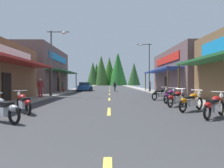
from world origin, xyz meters
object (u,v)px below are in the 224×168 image
(motorcycle_parked_right_1, at_px, (214,105))
(rider_cruising_lead, at_px, (115,87))
(pedestrian_strolling, at_px, (63,86))
(streetlamp_left, at_px, (55,54))
(pedestrian_browsing, at_px, (150,85))
(parked_car_curbside, at_px, (85,87))
(motorcycle_parked_right_3, at_px, (176,98))
(pedestrian_by_shop, at_px, (40,87))
(motorcycle_parked_left_1, at_px, (2,109))
(motorcycle_parked_right_5, at_px, (160,94))
(motorcycle_parked_right_4, at_px, (170,96))
(streetlamp_right, at_px, (147,61))
(motorcycle_parked_right_2, at_px, (191,101))
(motorcycle_parked_left_2, at_px, (24,103))

(motorcycle_parked_right_1, distance_m, rider_cruising_lead, 22.16)
(pedestrian_strolling, bearing_deg, streetlamp_left, 92.86)
(motorcycle_parked_right_1, bearing_deg, pedestrian_browsing, 44.14)
(motorcycle_parked_right_1, relative_size, parked_car_curbside, 0.39)
(motorcycle_parked_right_3, xyz_separation_m, pedestrian_browsing, (1.86, 15.81, 0.45))
(pedestrian_by_shop, bearing_deg, pedestrian_strolling, -16.28)
(motorcycle_parked_left_1, xyz_separation_m, parked_car_curbside, (-0.20, 23.66, 0.20))
(streetlamp_left, distance_m, pedestrian_strolling, 7.62)
(motorcycle_parked_right_5, bearing_deg, motorcycle_parked_right_3, -129.58)
(motorcycle_parked_right_4, distance_m, motorcycle_parked_right_5, 1.98)
(streetlamp_right, height_order, rider_cruising_lead, streetlamp_right)
(motorcycle_parked_right_5, height_order, rider_cruising_lead, rider_cruising_lead)
(streetlamp_left, distance_m, motorcycle_parked_right_5, 10.50)
(motorcycle_parked_right_2, distance_m, motorcycle_parked_left_1, 8.26)
(motorcycle_parked_right_2, xyz_separation_m, pedestrian_strolling, (-10.24, 15.58, 0.41))
(streetlamp_right, bearing_deg, parked_car_curbside, 155.08)
(motorcycle_parked_right_2, distance_m, pedestrian_browsing, 17.72)
(parked_car_curbside, bearing_deg, streetlamp_left, 174.54)
(motorcycle_parked_right_3, bearing_deg, pedestrian_browsing, 39.87)
(rider_cruising_lead, xyz_separation_m, pedestrian_by_shop, (-6.81, -13.25, 0.39))
(motorcycle_parked_right_1, distance_m, motorcycle_parked_left_1, 8.10)
(motorcycle_parked_right_5, bearing_deg, motorcycle_parked_right_1, -126.73)
(parked_car_curbside, bearing_deg, motorcycle_parked_right_4, -154.32)
(motorcycle_parked_right_3, bearing_deg, pedestrian_by_shop, 109.36)
(streetlamp_right, height_order, pedestrian_browsing, streetlamp_right)
(motorcycle_parked_right_5, bearing_deg, motorcycle_parked_right_4, -124.35)
(motorcycle_parked_right_1, relative_size, pedestrian_by_shop, 0.94)
(streetlamp_right, distance_m, pedestrian_browsing, 3.59)
(motorcycle_parked_right_5, bearing_deg, motorcycle_parked_right_2, -128.27)
(motorcycle_parked_right_4, relative_size, pedestrian_browsing, 1.07)
(pedestrian_browsing, bearing_deg, rider_cruising_lead, 19.40)
(motorcycle_parked_right_5, xyz_separation_m, parked_car_curbside, (-8.10, 15.44, 0.20))
(pedestrian_browsing, bearing_deg, motorcycle_parked_left_2, 108.20)
(motorcycle_parked_left_2, bearing_deg, motorcycle_parked_right_2, -125.53)
(streetlamp_right, height_order, motorcycle_parked_right_5, streetlamp_right)
(streetlamp_right, distance_m, pedestrian_strolling, 12.05)
(motorcycle_parked_right_4, bearing_deg, parked_car_curbside, 63.63)
(parked_car_curbside, bearing_deg, rider_cruising_lead, -101.04)
(motorcycle_parked_left_2, height_order, pedestrian_strolling, pedestrian_strolling)
(streetlamp_left, relative_size, motorcycle_parked_right_3, 3.92)
(motorcycle_parked_left_1, bearing_deg, pedestrian_by_shop, -46.03)
(rider_cruising_lead, height_order, pedestrian_by_shop, pedestrian_by_shop)
(pedestrian_browsing, bearing_deg, motorcycle_parked_right_2, 130.68)
(motorcycle_parked_right_2, distance_m, motorcycle_parked_left_2, 8.02)
(streetlamp_right, distance_m, rider_cruising_lead, 6.71)
(motorcycle_parked_right_1, distance_m, motorcycle_parked_left_2, 8.27)
(streetlamp_left, distance_m, motorcycle_parked_right_1, 14.60)
(pedestrian_browsing, bearing_deg, pedestrian_strolling, 56.11)
(rider_cruising_lead, distance_m, pedestrian_strolling, 8.39)
(motorcycle_parked_right_5, distance_m, pedestrian_browsing, 12.04)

